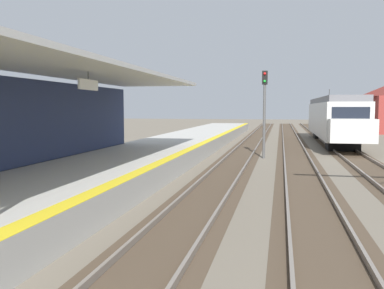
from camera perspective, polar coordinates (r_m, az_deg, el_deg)
station_platform at (r=19.15m, az=-9.05°, el=-2.77°), size 5.00×80.00×0.91m
track_pair_nearest_platform at (r=22.04m, az=5.54°, el=-2.76°), size 2.34×120.00×0.16m
track_pair_middle at (r=21.92m, az=14.41°, el=-2.94°), size 2.34×120.00×0.16m
track_pair_far_side at (r=22.33m, az=23.17°, el=-3.05°), size 2.34×120.00×0.16m
approaching_train at (r=37.25m, az=18.76°, el=3.45°), size 2.93×19.60×4.76m
rail_signal_post at (r=25.31m, az=9.83°, el=5.33°), size 0.32×0.34×5.20m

